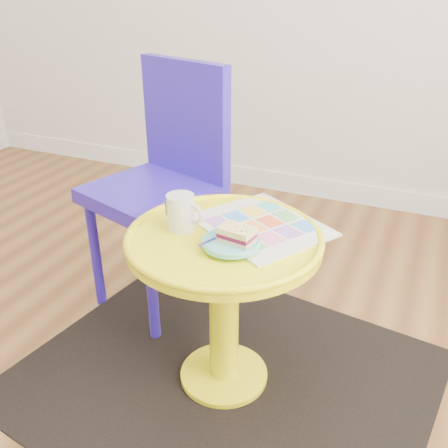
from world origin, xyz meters
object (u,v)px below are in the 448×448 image
at_px(newspaper, 261,225).
at_px(mug, 181,211).
at_px(side_table, 224,281).
at_px(chair, 166,173).
at_px(plate, 231,243).

height_order(newspaper, mug, mug).
height_order(side_table, chair, chair).
bearing_deg(plate, mug, 163.96).
relative_size(chair, plate, 5.90).
distance_m(chair, newspaper, 0.56).
bearing_deg(newspaper, plate, -68.66).
xyz_separation_m(chair, plate, (0.46, -0.43, 0.02)).
relative_size(side_table, chair, 0.61).
distance_m(side_table, plate, 0.19).
height_order(mug, plate, mug).
relative_size(chair, mug, 8.02).
height_order(side_table, newspaper, newspaper).
distance_m(side_table, newspaper, 0.20).
distance_m(chair, plate, 0.63).
bearing_deg(mug, plate, -10.03).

